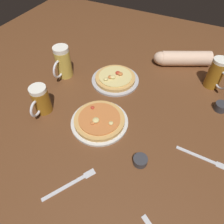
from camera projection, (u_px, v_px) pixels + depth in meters
name	position (u px, v px, depth m)	size (l,w,h in m)	color
ground_plane	(112.00, 117.00, 1.01)	(2.40, 2.40, 0.03)	brown
pizza_plate_near	(99.00, 121.00, 0.96)	(0.27, 0.27, 0.05)	silver
pizza_plate_far	(115.00, 79.00, 1.16)	(0.27, 0.27, 0.05)	#B2B2B7
beer_mug_dark	(63.00, 63.00, 1.14)	(0.09, 0.15, 0.18)	gold
beer_mug_amber	(216.00, 74.00, 1.08)	(0.11, 0.12, 0.17)	#9E6619
beer_mug_pale	(41.00, 100.00, 0.97)	(0.08, 0.13, 0.15)	#9E6619
ramekin_sauce	(140.00, 161.00, 0.82)	(0.06, 0.06, 0.03)	#333338
ramekin_butter	(221.00, 107.00, 1.01)	(0.06, 0.06, 0.04)	#333338
fork_left	(71.00, 184.00, 0.77)	(0.13, 0.19, 0.01)	silver
fork_spare	(203.00, 158.00, 0.84)	(0.21, 0.03, 0.01)	silver
diner_arm	(181.00, 58.00, 1.24)	(0.33, 0.21, 0.09)	beige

